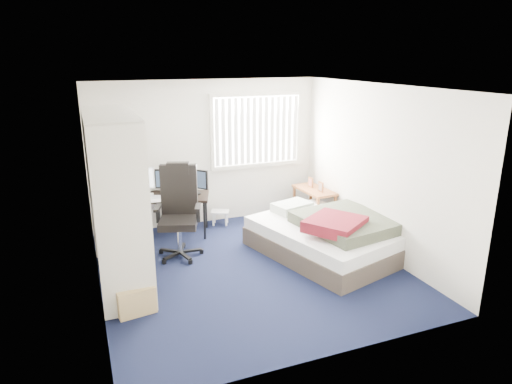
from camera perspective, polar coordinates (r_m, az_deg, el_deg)
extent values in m
plane|color=black|center=(6.50, -0.67, -9.57)|extent=(4.20, 4.20, 0.00)
plane|color=silver|center=(7.99, -6.09, 4.88)|extent=(4.00, 0.00, 4.00)
plane|color=silver|center=(4.25, 9.46, -5.99)|extent=(4.00, 0.00, 4.00)
plane|color=silver|center=(5.68, -19.91, -0.94)|extent=(0.00, 4.20, 4.20)
plane|color=silver|center=(6.99, 14.83, 2.69)|extent=(0.00, 4.20, 4.20)
plane|color=white|center=(5.84, -0.75, 13.02)|extent=(4.20, 4.20, 0.00)
cube|color=white|center=(8.19, 0.00, 7.75)|extent=(1.60, 0.02, 1.20)
cube|color=beige|center=(8.09, 0.08, 12.13)|extent=(1.72, 0.06, 0.06)
cube|color=beige|center=(8.28, 0.08, 3.41)|extent=(1.72, 0.06, 0.06)
cube|color=white|center=(8.13, 0.16, 7.69)|extent=(1.60, 0.04, 1.16)
cube|color=beige|center=(5.17, -16.16, -4.05)|extent=(0.60, 0.04, 2.20)
cube|color=beige|center=(6.89, -17.72, 0.96)|extent=(0.60, 0.04, 2.20)
cube|color=beige|center=(5.80, -17.98, 9.22)|extent=(0.60, 1.80, 0.04)
cube|color=beige|center=(5.85, -17.65, 5.54)|extent=(0.56, 1.74, 0.03)
cylinder|color=silver|center=(5.88, -17.54, 4.39)|extent=(0.03, 1.72, 0.03)
cube|color=#26262B|center=(5.89, -17.09, -0.08)|extent=(0.38, 1.10, 0.90)
cube|color=beige|center=(6.48, -14.60, 0.26)|extent=(0.03, 0.90, 2.20)
cube|color=white|center=(5.39, -17.39, 6.11)|extent=(0.38, 0.30, 0.24)
cube|color=gray|center=(5.88, -17.79, 6.81)|extent=(0.34, 0.28, 0.22)
cube|color=black|center=(7.62, -11.11, -0.59)|extent=(1.49, 1.03, 0.04)
cylinder|color=black|center=(7.59, -15.87, -3.67)|extent=(0.04, 0.04, 0.63)
cylinder|color=black|center=(8.07, -15.13, -2.40)|extent=(0.04, 0.04, 0.63)
cylinder|color=black|center=(7.42, -6.44, -3.58)|extent=(0.04, 0.04, 0.63)
cylinder|color=black|center=(7.91, -6.27, -2.28)|extent=(0.04, 0.04, 0.63)
cube|color=white|center=(7.71, -14.35, 1.73)|extent=(0.48, 0.18, 0.36)
cube|color=white|center=(7.71, -14.35, 1.73)|extent=(0.43, 0.14, 0.31)
cube|color=black|center=(7.64, -10.79, 1.67)|extent=(0.47, 0.18, 0.32)
cube|color=#1E2838|center=(7.64, -10.79, 1.67)|extent=(0.41, 0.14, 0.27)
cube|color=black|center=(7.56, -7.61, 1.66)|extent=(0.47, 0.18, 0.32)
cube|color=#1E2838|center=(7.56, -7.61, 1.66)|extent=(0.41, 0.14, 0.27)
cube|color=white|center=(7.54, -12.23, -0.60)|extent=(0.42, 0.26, 0.02)
cube|color=black|center=(7.50, -10.18, -0.54)|extent=(0.09, 0.11, 0.02)
cylinder|color=silver|center=(7.51, -9.13, 0.07)|extent=(0.08, 0.08, 0.16)
cube|color=white|center=(7.61, -11.12, -0.43)|extent=(0.37, 0.36, 0.00)
cube|color=black|center=(6.94, -9.47, -7.41)|extent=(0.82, 0.82, 0.13)
cylinder|color=silver|center=(6.86, -9.56, -5.69)|extent=(0.06, 0.06, 0.43)
cube|color=black|center=(6.77, -9.66, -3.75)|extent=(0.68, 0.68, 0.11)
cube|color=black|center=(6.87, -9.60, 0.35)|extent=(0.54, 0.27, 0.75)
cube|color=black|center=(6.78, -9.73, 2.97)|extent=(0.35, 0.23, 0.17)
cube|color=black|center=(6.73, -12.21, -1.95)|extent=(0.17, 0.31, 0.04)
cube|color=black|center=(6.66, -7.27, -1.90)|extent=(0.17, 0.31, 0.04)
cube|color=white|center=(8.06, -4.52, -2.47)|extent=(0.38, 0.35, 0.03)
cylinder|color=white|center=(8.04, -5.36, -3.47)|extent=(0.04, 0.04, 0.22)
cylinder|color=white|center=(8.19, -5.21, -3.07)|extent=(0.04, 0.04, 0.22)
cylinder|color=white|center=(8.02, -3.77, -3.50)|extent=(0.04, 0.04, 0.22)
cylinder|color=white|center=(8.17, -3.65, -3.10)|extent=(0.04, 0.04, 0.22)
cube|color=brown|center=(8.17, 7.31, 0.25)|extent=(0.50, 0.90, 0.04)
cube|color=brown|center=(7.85, 7.70, -2.75)|extent=(0.04, 0.04, 0.56)
cube|color=brown|center=(8.49, 4.78, -1.16)|extent=(0.04, 0.04, 0.56)
cube|color=brown|center=(8.04, 9.83, -2.37)|extent=(0.04, 0.04, 0.56)
cube|color=brown|center=(8.67, 6.82, -0.84)|extent=(0.04, 0.04, 0.56)
cube|color=brown|center=(7.98, 8.10, 0.64)|extent=(0.03, 0.14, 0.18)
cube|color=brown|center=(8.24, 6.85, 1.21)|extent=(0.03, 0.14, 0.18)
cube|color=#453A31|center=(7.01, 8.69, -6.47)|extent=(2.10, 2.46, 0.27)
cube|color=white|center=(6.93, 8.77, -4.79)|extent=(2.05, 2.41, 0.19)
cube|color=beige|center=(7.40, 4.53, -1.88)|extent=(0.69, 0.55, 0.14)
cube|color=#383D2D|center=(6.82, 11.22, -3.77)|extent=(1.39, 1.49, 0.18)
cube|color=#5B0F1B|center=(6.48, 9.85, -3.99)|extent=(1.01, 1.00, 0.16)
cube|color=tan|center=(5.63, -14.93, -12.75)|extent=(0.48, 0.39, 0.32)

